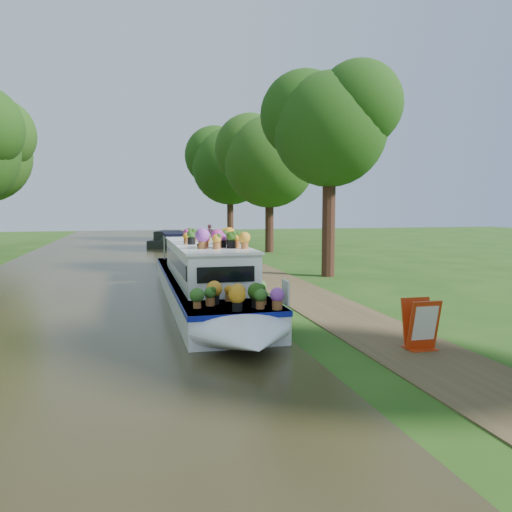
{
  "coord_description": "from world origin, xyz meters",
  "views": [
    {
      "loc": [
        -4.41,
        -17.03,
        2.96
      ],
      "look_at": [
        -0.27,
        -0.44,
        1.3
      ],
      "focal_mm": 35.0,
      "sensor_mm": 36.0,
      "label": 1
    }
  ],
  "objects_px": {
    "second_boat": "(168,240)",
    "sandwich_board": "(421,327)",
    "plant_boat": "(205,277)",
    "pedestrian_pink": "(210,236)"
  },
  "relations": [
    {
      "from": "plant_boat",
      "to": "pedestrian_pink",
      "type": "distance_m",
      "value": 21.6
    },
    {
      "from": "plant_boat",
      "to": "sandwich_board",
      "type": "height_order",
      "value": "plant_boat"
    },
    {
      "from": "sandwich_board",
      "to": "pedestrian_pink",
      "type": "distance_m",
      "value": 27.4
    },
    {
      "from": "plant_boat",
      "to": "second_boat",
      "type": "xyz_separation_m",
      "value": [
        0.5,
        23.33,
        -0.36
      ]
    },
    {
      "from": "second_boat",
      "to": "sandwich_board",
      "type": "xyz_separation_m",
      "value": [
        3.11,
        -29.4,
        0.01
      ]
    },
    {
      "from": "second_boat",
      "to": "pedestrian_pink",
      "type": "bearing_deg",
      "value": -17.2
    },
    {
      "from": "plant_boat",
      "to": "pedestrian_pink",
      "type": "bearing_deg",
      "value": 80.85
    },
    {
      "from": "sandwich_board",
      "to": "pedestrian_pink",
      "type": "relative_size",
      "value": 0.62
    },
    {
      "from": "pedestrian_pink",
      "to": "second_boat",
      "type": "bearing_deg",
      "value": 124.21
    },
    {
      "from": "second_boat",
      "to": "sandwich_board",
      "type": "height_order",
      "value": "second_boat"
    }
  ]
}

